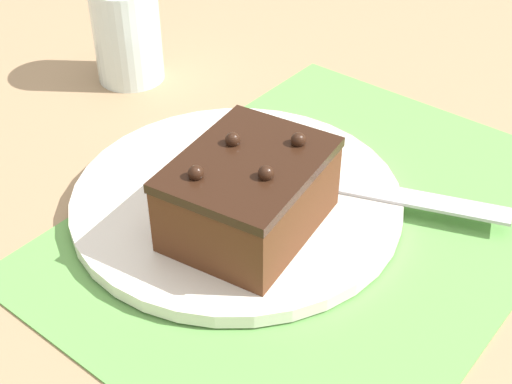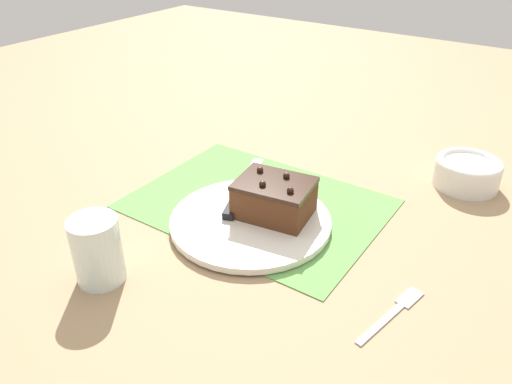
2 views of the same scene
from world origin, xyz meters
TOP-DOWN VIEW (x-y plane):
  - ground_plane at (0.00, 0.00)m, footprint 3.00×3.00m
  - placemat_woven at (0.00, 0.00)m, footprint 0.46×0.34m
  - cake_plate at (-0.03, 0.07)m, footprint 0.29×0.29m
  - chocolate_cake at (-0.06, 0.03)m, footprint 0.14×0.12m
  - serving_knife at (0.03, 0.02)m, footprint 0.11×0.24m
  - drinking_glass at (0.08, 0.31)m, footprint 0.07×0.07m
  - small_bowl at (-0.31, -0.30)m, footprint 0.13×0.13m
  - dessert_fork at (-0.32, 0.13)m, footprint 0.05×0.15m

SIDE VIEW (x-z plane):
  - ground_plane at x=0.00m, z-range 0.00..0.00m
  - placemat_woven at x=0.00m, z-range 0.00..0.00m
  - dessert_fork at x=-0.32m, z-range 0.00..0.01m
  - cake_plate at x=-0.03m, z-range 0.00..0.02m
  - serving_knife at x=0.03m, z-range 0.01..0.03m
  - small_bowl at x=-0.31m, z-range 0.00..0.06m
  - chocolate_cake at x=-0.06m, z-range 0.01..0.09m
  - drinking_glass at x=0.08m, z-range 0.00..0.11m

